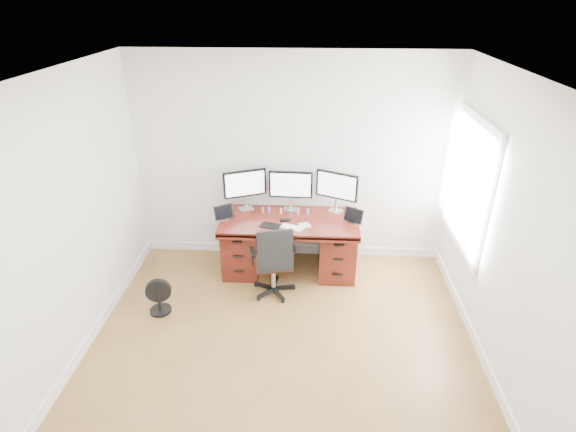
# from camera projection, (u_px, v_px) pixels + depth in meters

# --- Properties ---
(ground) EXTENTS (4.50, 4.50, 0.00)m
(ground) POSITION_uv_depth(u_px,v_px,m) (279.00, 375.00, 4.29)
(ground) COLOR brown
(ground) RESTS_ON ground
(back_wall) EXTENTS (4.00, 0.10, 2.70)m
(back_wall) POSITION_uv_depth(u_px,v_px,m) (291.00, 161.00, 5.68)
(back_wall) COLOR white
(back_wall) RESTS_ON ground
(right_wall) EXTENTS (0.10, 4.50, 2.70)m
(right_wall) POSITION_uv_depth(u_px,v_px,m) (522.00, 255.00, 3.67)
(right_wall) COLOR white
(right_wall) RESTS_ON ground
(desk) EXTENTS (1.70, 0.80, 0.75)m
(desk) POSITION_uv_depth(u_px,v_px,m) (290.00, 243.00, 5.73)
(desk) COLOR #4F170F
(desk) RESTS_ON ground
(office_chair) EXTENTS (0.60, 0.60, 0.93)m
(office_chair) POSITION_uv_depth(u_px,v_px,m) (274.00, 272.00, 5.30)
(office_chair) COLOR black
(office_chair) RESTS_ON ground
(floor_fan) EXTENTS (0.29, 0.24, 0.42)m
(floor_fan) POSITION_uv_depth(u_px,v_px,m) (159.00, 297.00, 5.05)
(floor_fan) COLOR black
(floor_fan) RESTS_ON ground
(monitor_left) EXTENTS (0.52, 0.24, 0.53)m
(monitor_left) POSITION_uv_depth(u_px,v_px,m) (245.00, 185.00, 5.67)
(monitor_left) COLOR silver
(monitor_left) RESTS_ON desk
(monitor_center) EXTENTS (0.55, 0.15, 0.53)m
(monitor_center) POSITION_uv_depth(u_px,v_px,m) (291.00, 186.00, 5.64)
(monitor_center) COLOR silver
(monitor_center) RESTS_ON desk
(monitor_right) EXTENTS (0.51, 0.26, 0.53)m
(monitor_right) POSITION_uv_depth(u_px,v_px,m) (337.00, 187.00, 5.61)
(monitor_right) COLOR silver
(monitor_right) RESTS_ON desk
(tablet_left) EXTENTS (0.24, 0.18, 0.19)m
(tablet_left) POSITION_uv_depth(u_px,v_px,m) (224.00, 213.00, 5.51)
(tablet_left) COLOR silver
(tablet_left) RESTS_ON desk
(tablet_right) EXTENTS (0.24, 0.18, 0.19)m
(tablet_right) POSITION_uv_depth(u_px,v_px,m) (354.00, 217.00, 5.43)
(tablet_right) COLOR silver
(tablet_right) RESTS_ON desk
(keyboard) EXTENTS (0.29, 0.20, 0.01)m
(keyboard) POSITION_uv_depth(u_px,v_px,m) (292.00, 228.00, 5.35)
(keyboard) COLOR white
(keyboard) RESTS_ON desk
(trackpad) EXTENTS (0.17, 0.17, 0.01)m
(trackpad) POSITION_uv_depth(u_px,v_px,m) (305.00, 225.00, 5.40)
(trackpad) COLOR #BBBDC2
(trackpad) RESTS_ON desk
(drawing_tablet) EXTENTS (0.28, 0.22, 0.01)m
(drawing_tablet) POSITION_uv_depth(u_px,v_px,m) (271.00, 226.00, 5.39)
(drawing_tablet) COLOR black
(drawing_tablet) RESTS_ON desk
(phone) EXTENTS (0.15, 0.10, 0.01)m
(phone) POSITION_uv_depth(u_px,v_px,m) (285.00, 220.00, 5.53)
(phone) COLOR black
(phone) RESTS_ON desk
(figurine_brown) EXTENTS (0.03, 0.03, 0.09)m
(figurine_brown) POSITION_uv_depth(u_px,v_px,m) (263.00, 210.00, 5.68)
(figurine_brown) COLOR #8C6648
(figurine_brown) RESTS_ON desk
(figurine_purple) EXTENTS (0.03, 0.03, 0.09)m
(figurine_purple) POSITION_uv_depth(u_px,v_px,m) (269.00, 210.00, 5.68)
(figurine_purple) COLOR #9654D4
(figurine_purple) RESTS_ON desk
(figurine_yellow) EXTENTS (0.03, 0.03, 0.09)m
(figurine_yellow) POSITION_uv_depth(u_px,v_px,m) (281.00, 210.00, 5.67)
(figurine_yellow) COLOR #D4BB57
(figurine_yellow) RESTS_ON desk
(figurine_pink) EXTENTS (0.03, 0.03, 0.09)m
(figurine_pink) POSITION_uv_depth(u_px,v_px,m) (298.00, 211.00, 5.66)
(figurine_pink) COLOR pink
(figurine_pink) RESTS_ON desk
(figurine_blue) EXTENTS (0.03, 0.03, 0.09)m
(figurine_blue) POSITION_uv_depth(u_px,v_px,m) (308.00, 211.00, 5.65)
(figurine_blue) COLOR #516EE8
(figurine_blue) RESTS_ON desk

